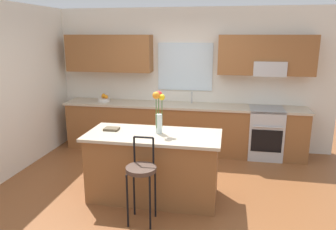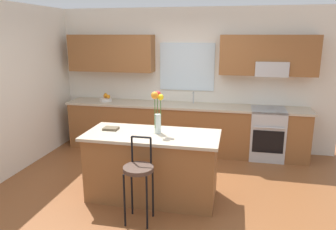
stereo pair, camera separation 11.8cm
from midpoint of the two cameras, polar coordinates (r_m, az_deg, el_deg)
ground_plane at (r=4.77m, az=-1.22°, el=-13.39°), size 14.00×14.00×0.00m
wall_left at (r=5.68m, az=-26.85°, el=3.96°), size 0.12×4.60×2.70m
back_wall_assembly at (r=6.22m, az=2.77°, el=7.69°), size 5.60×0.50×2.70m
counter_run at (r=6.16m, az=2.02°, el=-2.28°), size 4.56×0.64×0.92m
sink_faucet at (r=6.13m, az=3.70°, el=3.37°), size 0.02×0.13×0.23m
oven_range at (r=6.11m, az=16.34°, el=-3.06°), size 0.60×0.64×0.92m
kitchen_island at (r=4.44m, az=-3.36°, el=-9.00°), size 1.80×0.81×0.92m
bar_stool_near at (r=3.82m, az=-5.66°, el=-10.19°), size 0.36×0.36×1.04m
flower_vase at (r=4.22m, az=-2.47°, el=1.05°), size 0.16×0.16×0.57m
cookbook at (r=4.52m, az=-10.74°, el=-2.44°), size 0.20×0.15×0.03m
fruit_bowl_oranges at (r=6.45m, az=-11.85°, el=2.81°), size 0.24×0.24×0.16m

